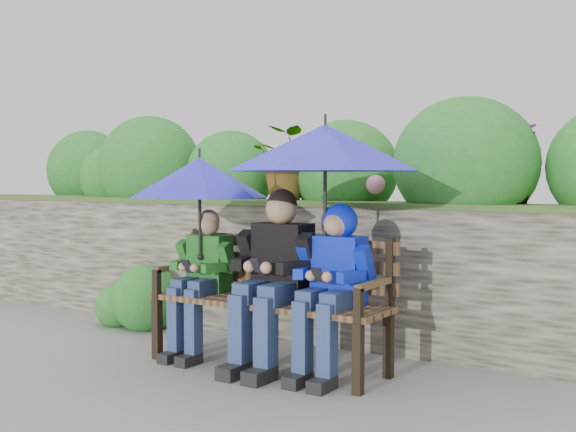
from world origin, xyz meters
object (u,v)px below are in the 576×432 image
Objects in this scene: boy_middle at (274,271)px; boy_right at (333,275)px; umbrella_left at (200,178)px; boy_left at (202,274)px; park_bench at (273,291)px; umbrella_right at (325,148)px.

boy_right is (0.40, 0.02, 0.00)m from boy_middle.
boy_right is 1.15× the size of umbrella_left.
umbrella_left is (-0.01, -0.01, 0.64)m from boy_left.
umbrella_left is (-1.00, -0.02, 0.58)m from boy_right.
park_bench is at bearing 7.55° from umbrella_left.
boy_left is at bearing -178.36° from umbrella_right.
umbrella_right is at bearing 1.64° from boy_left.
park_bench is at bearing 6.56° from boy_left.
boy_right reaches higher than boy_left.
umbrella_right reaches higher than boy_middle.
boy_right is (0.99, 0.01, 0.06)m from boy_left.
boy_right is at bearing -17.81° from umbrella_right.
umbrella_left reaches higher than boy_left.
boy_left is at bearing 178.58° from boy_middle.
park_bench is 1.34× the size of umbrella_right.
boy_middle reaches higher than park_bench.
umbrella_right is at bearing 2.25° from umbrella_left.
boy_left is at bearing -173.44° from park_bench.
park_bench is at bearing 174.97° from umbrella_right.
boy_left is at bearing 62.08° from umbrella_left.
umbrella_right is (0.94, 0.04, 0.18)m from umbrella_left.
boy_middle is at bearing -53.52° from park_bench.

